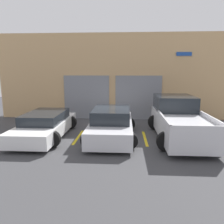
# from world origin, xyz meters

# --- Properties ---
(ground_plane) EXTENTS (28.00, 28.00, 0.00)m
(ground_plane) POSITION_xyz_m (0.00, 0.00, 0.00)
(ground_plane) COLOR #3D3D3F
(shophouse_building) EXTENTS (14.76, 0.68, 5.25)m
(shophouse_building) POSITION_xyz_m (-0.00, 3.29, 2.59)
(shophouse_building) COLOR tan
(shophouse_building) RESTS_ON ground
(pickup_truck) EXTENTS (2.49, 5.05, 1.79)m
(pickup_truck) POSITION_xyz_m (3.05, -0.72, 0.83)
(pickup_truck) COLOR silver
(pickup_truck) RESTS_ON ground
(sedan_white) EXTENTS (2.26, 4.59, 1.13)m
(sedan_white) POSITION_xyz_m (-3.05, -1.02, 0.55)
(sedan_white) COLOR white
(sedan_white) RESTS_ON ground
(sedan_side) EXTENTS (2.26, 4.42, 1.34)m
(sedan_side) POSITION_xyz_m (0.00, -1.02, 0.63)
(sedan_side) COLOR silver
(sedan_side) RESTS_ON ground
(parking_stripe_far_left) EXTENTS (0.12, 2.20, 0.01)m
(parking_stripe_far_left) POSITION_xyz_m (-4.58, -1.05, 0.00)
(parking_stripe_far_left) COLOR gold
(parking_stripe_far_left) RESTS_ON ground
(parking_stripe_left) EXTENTS (0.12, 2.20, 0.01)m
(parking_stripe_left) POSITION_xyz_m (-1.53, -1.05, 0.00)
(parking_stripe_left) COLOR gold
(parking_stripe_left) RESTS_ON ground
(parking_stripe_centre) EXTENTS (0.12, 2.20, 0.01)m
(parking_stripe_centre) POSITION_xyz_m (1.53, -1.05, 0.00)
(parking_stripe_centre) COLOR gold
(parking_stripe_centre) RESTS_ON ground
(parking_stripe_right) EXTENTS (0.12, 2.20, 0.01)m
(parking_stripe_right) POSITION_xyz_m (4.58, -1.05, 0.00)
(parking_stripe_right) COLOR gold
(parking_stripe_right) RESTS_ON ground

